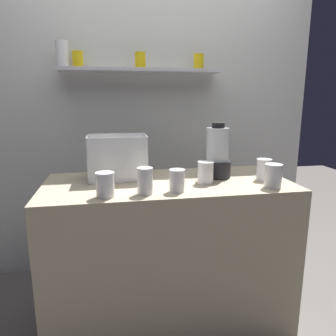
{
  "coord_description": "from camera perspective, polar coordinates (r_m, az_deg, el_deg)",
  "views": [
    {
      "loc": [
        -0.32,
        -1.72,
        1.37
      ],
      "look_at": [
        0.0,
        0.0,
        0.98
      ],
      "focal_mm": 33.69,
      "sensor_mm": 36.0,
      "label": 1
    }
  ],
  "objects": [
    {
      "name": "ground_plane",
      "position": [
        2.22,
        0.0,
        -25.5
      ],
      "size": [
        8.0,
        8.0,
        0.0
      ],
      "primitive_type": "plane",
      "color": "slate"
    },
    {
      "name": "counter",
      "position": [
        1.98,
        0.0,
        -15.17
      ],
      "size": [
        1.4,
        0.64,
        0.9
      ],
      "primitive_type": "cube",
      "color": "tan",
      "rests_on": "ground_plane"
    },
    {
      "name": "back_wall_unit",
      "position": [
        2.51,
        -3.32,
        10.05
      ],
      "size": [
        2.6,
        0.24,
        2.5
      ],
      "color": "silver",
      "rests_on": "ground_plane"
    },
    {
      "name": "carrot_display_bin",
      "position": [
        1.89,
        -8.87,
        0.58
      ],
      "size": [
        0.34,
        0.23,
        0.26
      ],
      "color": "white",
      "rests_on": "counter"
    },
    {
      "name": "blender_pitcher",
      "position": [
        1.91,
        8.91,
        2.41
      ],
      "size": [
        0.16,
        0.16,
        0.33
      ],
      "color": "black",
      "rests_on": "counter"
    },
    {
      "name": "juice_cup_orange_far_left",
      "position": [
        1.55,
        -11.29,
        -3.3
      ],
      "size": [
        0.09,
        0.09,
        0.12
      ],
      "color": "white",
      "rests_on": "counter"
    },
    {
      "name": "juice_cup_carrot_left",
      "position": [
        1.57,
        -4.17,
        -2.6
      ],
      "size": [
        0.08,
        0.08,
        0.13
      ],
      "color": "white",
      "rests_on": "counter"
    },
    {
      "name": "juice_cup_beet_middle",
      "position": [
        1.61,
        1.62,
        -2.51
      ],
      "size": [
        0.08,
        0.08,
        0.12
      ],
      "color": "white",
      "rests_on": "counter"
    },
    {
      "name": "juice_cup_carrot_right",
      "position": [
        1.78,
        6.79,
        -0.99
      ],
      "size": [
        0.09,
        0.09,
        0.12
      ],
      "color": "white",
      "rests_on": "counter"
    },
    {
      "name": "juice_cup_beet_far_right",
      "position": [
        1.78,
        18.46,
        -1.63
      ],
      "size": [
        0.09,
        0.09,
        0.13
      ],
      "color": "white",
      "rests_on": "counter"
    },
    {
      "name": "juice_cup_beet_rightmost",
      "position": [
        1.92,
        16.92,
        -0.45
      ],
      "size": [
        0.09,
        0.09,
        0.12
      ],
      "color": "white",
      "rests_on": "counter"
    }
  ]
}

